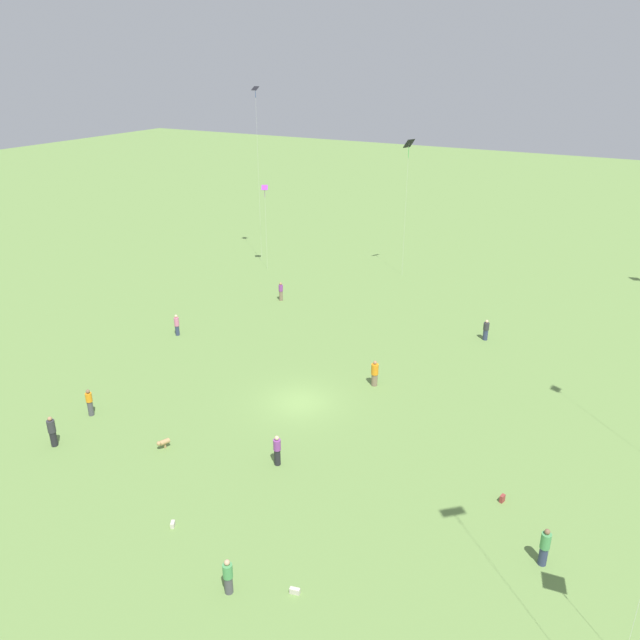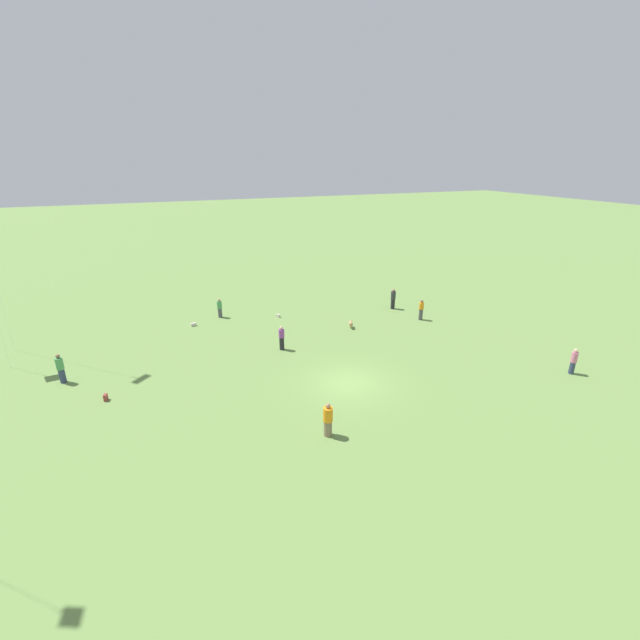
% 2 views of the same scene
% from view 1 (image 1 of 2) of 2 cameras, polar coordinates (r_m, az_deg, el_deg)
% --- Properties ---
extents(ground_plane, '(240.00, 240.00, 0.00)m').
position_cam_1_polar(ground_plane, '(39.56, -1.87, -7.51)').
color(ground_plane, '#6B8E47').
extents(person_0, '(0.49, 0.49, 1.86)m').
position_cam_1_polar(person_0, '(38.03, -23.29, -9.34)').
color(person_0, '#232328').
rests_on(person_0, ground_plane).
extents(person_1, '(0.60, 0.60, 1.87)m').
position_cam_1_polar(person_1, '(29.61, 19.85, -18.94)').
color(person_1, '#333D5B').
rests_on(person_1, ground_plane).
extents(person_2, '(0.54, 0.54, 1.68)m').
position_cam_1_polar(person_2, '(55.40, -3.60, 2.62)').
color(person_2, '#847056').
rests_on(person_2, ground_plane).
extents(person_3, '(0.52, 0.52, 1.75)m').
position_cam_1_polar(person_3, '(40.25, -20.32, -7.09)').
color(person_3, '#4C4C51').
rests_on(person_3, ground_plane).
extents(person_4, '(0.56, 0.56, 1.78)m').
position_cam_1_polar(person_4, '(33.66, -3.94, -11.81)').
color(person_4, '#232328').
rests_on(person_4, ground_plane).
extents(person_5, '(0.53, 0.53, 1.65)m').
position_cam_1_polar(person_5, '(49.19, 14.93, -0.90)').
color(person_5, '#333D5B').
rests_on(person_5, ground_plane).
extents(person_6, '(0.66, 0.66, 1.80)m').
position_cam_1_polar(person_6, '(41.18, 5.02, -4.89)').
color(person_6, '#847056').
rests_on(person_6, ground_plane).
extents(person_7, '(0.56, 0.56, 1.68)m').
position_cam_1_polar(person_7, '(27.26, -8.41, -22.19)').
color(person_7, '#4C4C51').
rests_on(person_7, ground_plane).
extents(person_8, '(0.40, 0.40, 1.71)m').
position_cam_1_polar(person_8, '(49.56, -12.96, -0.45)').
color(person_8, '#333D5B').
rests_on(person_8, ground_plane).
extents(kite_0, '(0.56, 0.65, 17.42)m').
position_cam_1_polar(kite_0, '(63.94, -5.88, 18.76)').
color(kite_0, black).
rests_on(kite_0, ground_plane).
extents(kite_1, '(1.13, 0.92, 13.10)m').
position_cam_1_polar(kite_1, '(59.98, 8.12, 15.23)').
color(kite_1, black).
rests_on(kite_1, ground_plane).
extents(kite_6, '(0.72, 0.77, 8.51)m').
position_cam_1_polar(kite_6, '(62.30, -5.07, 11.54)').
color(kite_6, purple).
rests_on(kite_6, ground_plane).
extents(dog_0, '(0.74, 0.48, 0.56)m').
position_cam_1_polar(dog_0, '(36.14, -14.14, -10.81)').
color(dog_0, tan).
rests_on(dog_0, ground_plane).
extents(picnic_bag_0, '(0.38, 0.31, 0.25)m').
position_cam_1_polar(picnic_bag_0, '(31.04, -13.31, -17.72)').
color(picnic_bag_0, beige).
rests_on(picnic_bag_0, ground_plane).
extents(picnic_bag_1, '(0.27, 0.45, 0.26)m').
position_cam_1_polar(picnic_bag_1, '(27.49, -2.32, -23.51)').
color(picnic_bag_1, beige).
rests_on(picnic_bag_1, ground_plane).
extents(picnic_bag_2, '(0.33, 0.23, 0.38)m').
position_cam_1_polar(picnic_bag_2, '(32.81, 16.33, -15.39)').
color(picnic_bag_2, '#933833').
rests_on(picnic_bag_2, ground_plane).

